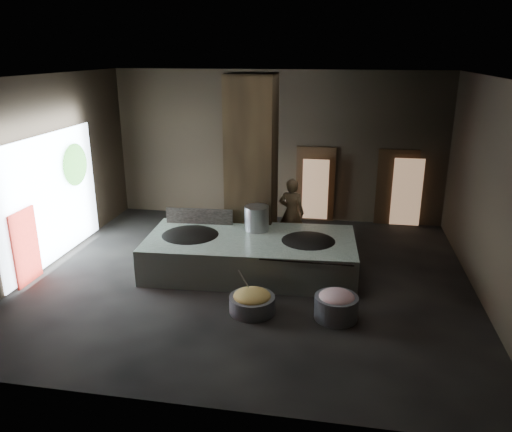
% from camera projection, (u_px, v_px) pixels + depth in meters
% --- Properties ---
extents(floor, '(10.00, 9.00, 0.10)m').
position_uv_depth(floor, '(250.00, 279.00, 11.62)').
color(floor, black).
rests_on(floor, ground).
extents(ceiling, '(10.00, 9.00, 0.10)m').
position_uv_depth(ceiling, '(249.00, 74.00, 10.17)').
color(ceiling, black).
rests_on(ceiling, back_wall).
extents(back_wall, '(10.00, 0.10, 4.50)m').
position_uv_depth(back_wall, '(277.00, 146.00, 15.14)').
color(back_wall, black).
rests_on(back_wall, ground).
extents(front_wall, '(10.00, 0.10, 4.50)m').
position_uv_depth(front_wall, '(186.00, 269.00, 6.64)').
color(front_wall, black).
rests_on(front_wall, ground).
extents(left_wall, '(0.10, 9.00, 4.50)m').
position_uv_depth(left_wall, '(39.00, 174.00, 11.73)').
color(left_wall, black).
rests_on(left_wall, ground).
extents(right_wall, '(0.10, 9.00, 4.50)m').
position_uv_depth(right_wall, '(495.00, 195.00, 10.06)').
color(right_wall, black).
rests_on(right_wall, ground).
extents(pillar, '(1.20, 1.20, 4.50)m').
position_uv_depth(pillar, '(252.00, 164.00, 12.72)').
color(pillar, black).
rests_on(pillar, ground).
extents(hearth_platform, '(4.99, 2.60, 0.85)m').
position_uv_depth(hearth_platform, '(250.00, 254.00, 11.81)').
color(hearth_platform, '#B2C1AE').
rests_on(hearth_platform, ground).
extents(platform_cap, '(4.76, 2.29, 0.03)m').
position_uv_depth(platform_cap, '(250.00, 239.00, 11.69)').
color(platform_cap, black).
rests_on(platform_cap, hearth_platform).
extents(wok_left, '(1.53, 1.53, 0.42)m').
position_uv_depth(wok_left, '(190.00, 238.00, 11.90)').
color(wok_left, black).
rests_on(wok_left, hearth_platform).
extents(wok_left_rim, '(1.57, 1.57, 0.05)m').
position_uv_depth(wok_left_rim, '(190.00, 236.00, 11.88)').
color(wok_left_rim, black).
rests_on(wok_left_rim, hearth_platform).
extents(wok_right, '(1.43, 1.43, 0.40)m').
position_uv_depth(wok_right, '(308.00, 244.00, 11.53)').
color(wok_right, black).
rests_on(wok_right, hearth_platform).
extents(wok_right_rim, '(1.46, 1.46, 0.05)m').
position_uv_depth(wok_right_rim, '(308.00, 242.00, 11.51)').
color(wok_right_rim, black).
rests_on(wok_right_rim, hearth_platform).
extents(stock_pot, '(0.59, 0.59, 0.64)m').
position_uv_depth(stock_pot, '(257.00, 219.00, 12.09)').
color(stock_pot, '#969A9D').
rests_on(stock_pot, hearth_platform).
extents(splash_guard, '(1.69, 0.16, 0.42)m').
position_uv_depth(splash_guard, '(199.00, 217.00, 12.56)').
color(splash_guard, black).
rests_on(splash_guard, hearth_platform).
extents(cook, '(0.74, 0.53, 1.86)m').
position_uv_depth(cook, '(292.00, 213.00, 13.19)').
color(cook, brown).
rests_on(cook, ground).
extents(veg_basin, '(1.22, 1.22, 0.34)m').
position_uv_depth(veg_basin, '(252.00, 304.00, 10.02)').
color(veg_basin, slate).
rests_on(veg_basin, ground).
extents(veg_fill, '(0.76, 0.76, 0.23)m').
position_uv_depth(veg_fill, '(252.00, 296.00, 9.97)').
color(veg_fill, '#98A650').
rests_on(veg_fill, veg_basin).
extents(ladle, '(0.29, 0.26, 0.66)m').
position_uv_depth(ladle, '(246.00, 283.00, 10.07)').
color(ladle, '#969A9D').
rests_on(ladle, veg_basin).
extents(meat_basin, '(1.07, 1.07, 0.47)m').
position_uv_depth(meat_basin, '(336.00, 307.00, 9.76)').
color(meat_basin, slate).
rests_on(meat_basin, ground).
extents(meat_fill, '(0.71, 0.71, 0.27)m').
position_uv_depth(meat_fill, '(337.00, 297.00, 9.69)').
color(meat_fill, '#C97985').
rests_on(meat_fill, meat_basin).
extents(doorway_near, '(1.18, 0.08, 2.38)m').
position_uv_depth(doorway_near, '(315.00, 185.00, 15.22)').
color(doorway_near, black).
rests_on(doorway_near, ground).
extents(doorway_near_glow, '(0.77, 0.04, 1.83)m').
position_uv_depth(doorway_near_glow, '(315.00, 190.00, 14.95)').
color(doorway_near_glow, '#8C6647').
rests_on(doorway_near_glow, ground).
extents(doorway_far, '(1.18, 0.08, 2.38)m').
position_uv_depth(doorway_far, '(396.00, 189.00, 14.82)').
color(doorway_far, black).
rests_on(doorway_far, ground).
extents(doorway_far_glow, '(0.85, 0.04, 2.02)m').
position_uv_depth(doorway_far_glow, '(407.00, 192.00, 14.66)').
color(doorway_far_glow, '#8C6647').
rests_on(doorway_far_glow, ground).
extents(left_opening, '(0.04, 4.20, 3.10)m').
position_uv_depth(left_opening, '(51.00, 198.00, 12.10)').
color(left_opening, white).
rests_on(left_opening, ground).
extents(pavilion_sliver, '(0.05, 0.90, 1.70)m').
position_uv_depth(pavilion_sliver, '(26.00, 247.00, 11.11)').
color(pavilion_sliver, maroon).
rests_on(pavilion_sliver, ground).
extents(tree_silhouette, '(0.28, 1.10, 1.10)m').
position_uv_depth(tree_silhouette, '(75.00, 165.00, 12.93)').
color(tree_silhouette, '#194714').
rests_on(tree_silhouette, left_opening).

